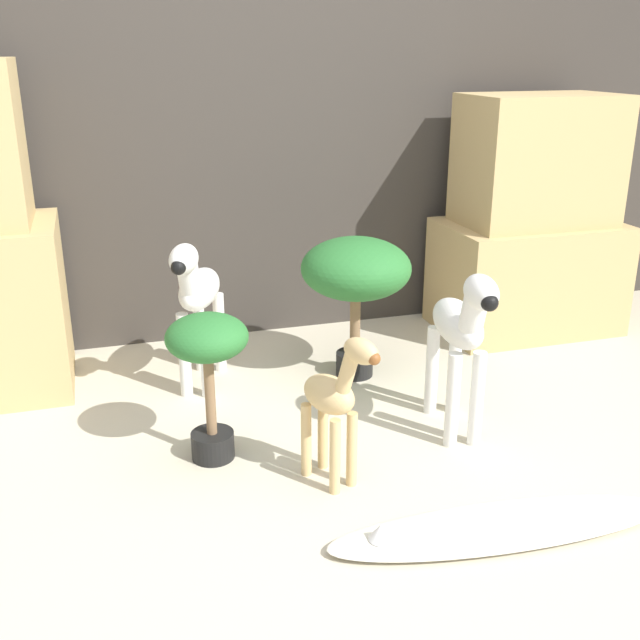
% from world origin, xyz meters
% --- Properties ---
extents(ground_plane, '(14.00, 14.00, 0.00)m').
position_xyz_m(ground_plane, '(0.00, 0.00, 0.00)').
color(ground_plane, beige).
extents(wall_back, '(6.40, 0.08, 2.20)m').
position_xyz_m(wall_back, '(0.00, 1.63, 1.10)').
color(wall_back, '#38332D').
rests_on(wall_back, ground_plane).
extents(rock_pillar_right, '(0.89, 0.56, 1.18)m').
position_xyz_m(rock_pillar_right, '(1.35, 1.24, 0.53)').
color(rock_pillar_right, tan).
rests_on(rock_pillar_right, ground_plane).
extents(zebra_right, '(0.21, 0.53, 0.68)m').
position_xyz_m(zebra_right, '(0.49, 0.29, 0.41)').
color(zebra_right, silver).
rests_on(zebra_right, ground_plane).
extents(zebra_left, '(0.31, 0.52, 0.68)m').
position_xyz_m(zebra_left, '(-0.38, 0.99, 0.41)').
color(zebra_left, silver).
rests_on(zebra_left, ground_plane).
extents(giraffe_figurine, '(0.22, 0.33, 0.56)m').
position_xyz_m(giraffe_figurine, '(-0.06, 0.09, 0.32)').
color(giraffe_figurine, tan).
rests_on(giraffe_figurine, ground_plane).
extents(potted_palm_front, '(0.48, 0.48, 0.63)m').
position_xyz_m(potted_palm_front, '(0.30, 0.92, 0.48)').
color(potted_palm_front, black).
rests_on(potted_palm_front, ground_plane).
extents(potted_palm_back, '(0.28, 0.28, 0.54)m').
position_xyz_m(potted_palm_back, '(-0.43, 0.38, 0.40)').
color(potted_palm_back, black).
rests_on(potted_palm_back, ground_plane).
extents(surfboard, '(1.10, 0.33, 0.09)m').
position_xyz_m(surfboard, '(0.33, -0.31, 0.02)').
color(surfboard, silver).
rests_on(surfboard, ground_plane).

